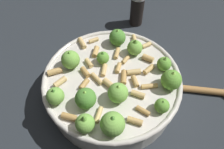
{
  "coord_description": "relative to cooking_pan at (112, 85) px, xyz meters",
  "views": [
    {
      "loc": [
        0.27,
        -0.06,
        0.43
      ],
      "look_at": [
        0.0,
        0.0,
        0.08
      ],
      "focal_mm": 34.23,
      "sensor_mm": 36.0,
      "label": 1
    }
  ],
  "objects": [
    {
      "name": "wooden_spoon",
      "position": [
        0.03,
        0.2,
        -0.04
      ],
      "size": [
        0.11,
        0.25,
        0.02
      ],
      "color": "#9E703D",
      "rests_on": "ground"
    },
    {
      "name": "cooking_pan",
      "position": [
        0.0,
        0.0,
        0.0
      ],
      "size": [
        0.3,
        0.3,
        0.12
      ],
      "color": "beige",
      "rests_on": "ground"
    },
    {
      "name": "ground_plane",
      "position": [
        -0.0,
        0.0,
        -0.04
      ],
      "size": [
        2.4,
        2.4,
        0.0
      ],
      "primitive_type": "plane",
      "color": "#23282D"
    },
    {
      "name": "pepper_shaker",
      "position": [
        -0.25,
        0.13,
        0.01
      ],
      "size": [
        0.04,
        0.04,
        0.1
      ],
      "color": "black",
      "rests_on": "ground"
    }
  ]
}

